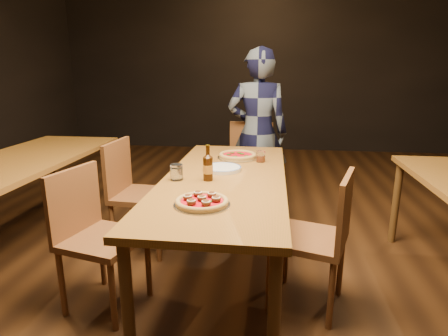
# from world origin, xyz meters

# --- Properties ---
(ground) EXTENTS (9.00, 9.00, 0.00)m
(ground) POSITION_xyz_m (0.00, 0.00, 0.00)
(ground) COLOR black
(table_main) EXTENTS (0.80, 2.00, 0.75)m
(table_main) POSITION_xyz_m (0.00, 0.00, 0.68)
(table_main) COLOR brown
(table_main) RESTS_ON ground
(table_left) EXTENTS (0.80, 2.00, 0.75)m
(table_left) POSITION_xyz_m (-1.70, 0.30, 0.68)
(table_left) COLOR brown
(table_left) RESTS_ON ground
(chair_main_nw) EXTENTS (0.52, 0.52, 0.91)m
(chair_main_nw) POSITION_xyz_m (-0.68, -0.43, 0.46)
(chair_main_nw) COLOR brown
(chair_main_nw) RESTS_ON ground
(chair_main_sw) EXTENTS (0.46, 0.46, 0.94)m
(chair_main_sw) POSITION_xyz_m (-0.71, 0.35, 0.47)
(chair_main_sw) COLOR brown
(chair_main_sw) RESTS_ON ground
(chair_main_e) EXTENTS (0.53, 0.53, 0.91)m
(chair_main_e) POSITION_xyz_m (0.54, -0.25, 0.46)
(chair_main_e) COLOR brown
(chair_main_e) RESTS_ON ground
(chair_end) EXTENTS (0.48, 0.48, 0.96)m
(chair_end) POSITION_xyz_m (0.07, 1.26, 0.48)
(chair_end) COLOR brown
(chair_end) RESTS_ON ground
(pizza_meatball) EXTENTS (0.30, 0.30, 0.06)m
(pizza_meatball) POSITION_xyz_m (-0.05, -0.56, 0.77)
(pizza_meatball) COLOR #B7B7BF
(pizza_meatball) RESTS_ON table_main
(pizza_margherita) EXTENTS (0.32, 0.32, 0.04)m
(pizza_margherita) POSITION_xyz_m (0.03, 0.53, 0.77)
(pizza_margherita) COLOR #B7B7BF
(pizza_margherita) RESTS_ON table_main
(plate_stack) EXTENTS (0.27, 0.27, 0.03)m
(plate_stack) POSITION_xyz_m (-0.04, 0.15, 0.76)
(plate_stack) COLOR white
(plate_stack) RESTS_ON table_main
(beer_bottle) EXTENTS (0.06, 0.06, 0.23)m
(beer_bottle) POSITION_xyz_m (-0.10, -0.11, 0.83)
(beer_bottle) COLOR black
(beer_bottle) RESTS_ON table_main
(water_glass) EXTENTS (0.08, 0.08, 0.10)m
(water_glass) POSITION_xyz_m (-0.30, -0.12, 0.80)
(water_glass) COLOR white
(water_glass) RESTS_ON table_main
(amber_glass) EXTENTS (0.07, 0.07, 0.09)m
(amber_glass) POSITION_xyz_m (0.22, 0.43, 0.79)
(amber_glass) COLOR #9B3D11
(amber_glass) RESTS_ON table_main
(diner) EXTENTS (0.61, 0.40, 1.65)m
(diner) POSITION_xyz_m (0.16, 1.31, 0.83)
(diner) COLOR black
(diner) RESTS_ON ground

